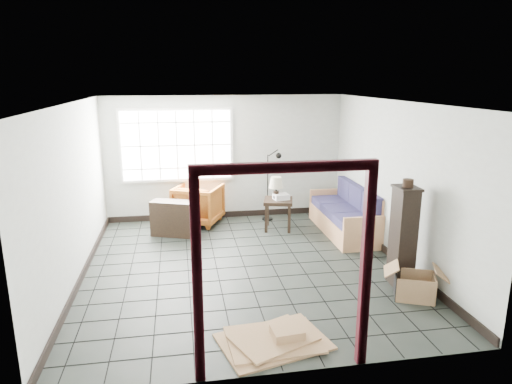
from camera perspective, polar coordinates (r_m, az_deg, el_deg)
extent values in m
plane|color=black|center=(7.42, -1.42, -9.32)|extent=(5.50, 5.50, 0.00)
cube|color=#A3A7A0|center=(9.68, -3.85, 4.28)|extent=(5.00, 0.02, 2.60)
cube|color=#A3A7A0|center=(4.43, 3.73, -7.86)|extent=(5.00, 0.02, 2.60)
cube|color=#A3A7A0|center=(7.11, -21.86, -0.37)|extent=(0.02, 5.50, 2.60)
cube|color=#A3A7A0|center=(7.76, 17.10, 1.20)|extent=(0.02, 5.50, 2.60)
cube|color=white|center=(6.82, -1.55, 11.15)|extent=(5.00, 5.50, 0.02)
cube|color=black|center=(9.95, -3.72, -2.79)|extent=(4.95, 0.03, 0.12)
cube|color=black|center=(7.49, -20.83, -9.58)|extent=(0.03, 5.45, 0.12)
cube|color=black|center=(8.11, 16.34, -7.37)|extent=(0.03, 5.45, 0.12)
cube|color=silver|center=(9.55, -9.86, 5.79)|extent=(2.32, 0.06, 1.52)
cube|color=white|center=(9.51, -9.86, 5.75)|extent=(2.20, 0.02, 1.40)
cube|color=#3C0D15|center=(4.47, -7.35, -11.25)|extent=(0.10, 0.08, 2.10)
cube|color=#3C0D15|center=(4.83, 13.54, -9.55)|extent=(0.10, 0.08, 2.10)
cube|color=#3C0D15|center=(4.23, 3.75, 3.12)|extent=(1.80, 0.08, 0.10)
cube|color=#B58051|center=(9.09, 10.89, -3.92)|extent=(0.79, 1.97, 0.35)
cube|color=#B58051|center=(8.15, 13.41, -5.15)|extent=(0.79, 0.06, 0.63)
cube|color=#B58051|center=(9.96, 8.91, -1.40)|extent=(0.79, 0.06, 0.63)
cube|color=#B58051|center=(9.11, 13.09, -1.59)|extent=(0.08, 1.97, 0.69)
cube|color=#181D3C|center=(8.43, 12.38, -3.61)|extent=(0.71, 0.63, 0.16)
cube|color=#181D3C|center=(8.47, 14.25, -1.96)|extent=(0.14, 0.63, 0.51)
cube|color=#181D3C|center=(9.00, 10.85, -2.38)|extent=(0.71, 0.63, 0.16)
cube|color=#181D3C|center=(9.04, 12.61, -0.84)|extent=(0.14, 0.63, 0.51)
cube|color=#181D3C|center=(9.59, 9.51, -1.30)|extent=(0.71, 0.63, 0.16)
cube|color=#181D3C|center=(9.63, 11.17, 0.14)|extent=(0.14, 0.63, 0.51)
imported|color=maroon|center=(9.48, -7.21, -1.28)|extent=(1.13, 1.11, 0.90)
cube|color=black|center=(9.02, 2.80, -1.13)|extent=(0.68, 0.68, 0.07)
cube|color=black|center=(8.90, 1.29, -3.36)|extent=(0.07, 0.07, 0.56)
cube|color=black|center=(8.89, 4.17, -3.42)|extent=(0.07, 0.07, 0.56)
cube|color=black|center=(9.32, 1.45, -2.53)|extent=(0.07, 0.07, 0.56)
cube|color=black|center=(9.31, 4.20, -2.59)|extent=(0.07, 0.07, 0.56)
cylinder|color=black|center=(9.05, 2.52, -0.35)|extent=(0.14, 0.14, 0.15)
cylinder|color=black|center=(9.02, 2.53, 0.46)|extent=(0.03, 0.03, 0.11)
cone|color=beige|center=(8.99, 2.53, 1.21)|extent=(0.37, 0.37, 0.22)
cube|color=silver|center=(9.01, 3.15, -0.59)|extent=(0.32, 0.27, 0.10)
cylinder|color=black|center=(8.96, 2.29, -0.67)|extent=(0.03, 0.06, 0.06)
cylinder|color=black|center=(9.77, 1.43, -3.37)|extent=(0.30, 0.30, 0.03)
cylinder|color=black|center=(9.59, 1.46, 0.60)|extent=(0.03, 0.03, 1.38)
cylinder|color=black|center=(9.47, 2.17, 4.92)|extent=(0.22, 0.11, 0.12)
sphere|color=black|center=(9.50, 2.85, 4.56)|extent=(0.16, 0.16, 0.12)
cube|color=black|center=(8.86, -10.15, -3.26)|extent=(0.93, 0.63, 0.68)
cube|color=black|center=(8.85, -10.15, -3.20)|extent=(0.86, 0.56, 0.03)
cube|color=black|center=(6.90, 17.89, -5.41)|extent=(0.28, 0.37, 1.46)
cube|color=black|center=(6.70, 18.36, 0.48)|extent=(0.32, 0.41, 0.04)
cylinder|color=black|center=(6.66, 18.47, 1.05)|extent=(0.19, 0.19, 0.11)
cube|color=olive|center=(6.83, 19.08, -12.26)|extent=(0.62, 0.57, 0.02)
cube|color=black|center=(6.73, 17.03, -10.95)|extent=(0.18, 0.38, 0.34)
cube|color=olive|center=(6.79, 21.34, -11.11)|extent=(0.18, 0.38, 0.34)
cube|color=olive|center=(6.58, 19.35, -11.77)|extent=(0.47, 0.22, 0.34)
cube|color=olive|center=(6.94, 19.04, -10.34)|extent=(0.47, 0.22, 0.34)
cube|color=olive|center=(6.64, 16.57, -9.12)|extent=(0.33, 0.44, 0.14)
cube|color=olive|center=(6.71, 22.11, -9.33)|extent=(0.33, 0.44, 0.14)
cube|color=olive|center=(5.51, 2.19, -18.18)|extent=(1.36, 1.11, 0.02)
cube|color=olive|center=(5.50, 2.19, -17.96)|extent=(1.09, 0.83, 0.02)
cube|color=olive|center=(5.48, 2.19, -17.74)|extent=(1.08, 0.95, 0.02)
cube|color=olive|center=(5.46, 3.92, -17.12)|extent=(0.37, 0.31, 0.10)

